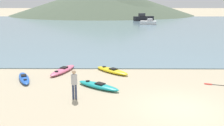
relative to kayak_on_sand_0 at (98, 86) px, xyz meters
name	(u,v)px	position (x,y,z in m)	size (l,w,h in m)	color
ground_plane	(180,108)	(3.94, -2.87, -0.14)	(400.00, 400.00, 0.00)	tan
bay_water	(129,26)	(3.94, 39.29, -0.11)	(160.00, 70.00, 0.06)	slate
far_hill_left	(102,0)	(-3.72, 87.63, 5.29)	(67.70, 67.70, 10.85)	#4C5B47
far_hill_midleft	(121,2)	(3.24, 79.63, 4.50)	(40.57, 40.57, 9.28)	#4C5B47
kayak_on_sand_0	(98,86)	(0.00, 0.00, 0.00)	(2.70, 2.25, 0.31)	teal
kayak_on_sand_1	(112,71)	(0.75, 3.35, 0.00)	(2.58, 2.64, 0.32)	yellow
kayak_on_sand_2	(63,70)	(-2.66, 3.42, 0.00)	(1.66, 3.20, 0.32)	#E5668C
kayak_on_sand_4	(24,78)	(-4.73, 1.49, -0.01)	(1.67, 2.81, 0.29)	blue
person_near_foreground	(74,83)	(-1.07, -1.76, 0.73)	(0.31, 0.26, 1.51)	#384260
moored_boat_1	(143,18)	(8.40, 54.25, 0.59)	(5.44, 3.31, 1.89)	black
moored_boat_2	(148,22)	(8.23, 42.67, 0.35)	(3.73, 2.77, 1.23)	white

